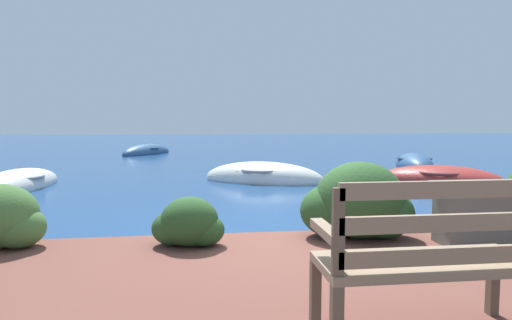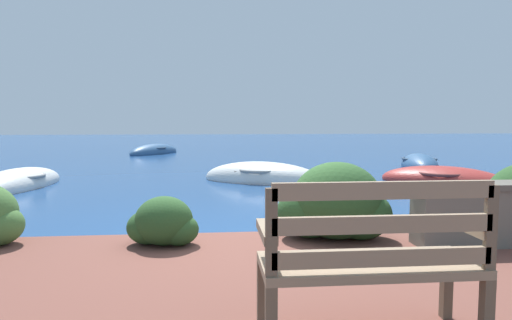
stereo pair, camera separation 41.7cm
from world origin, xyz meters
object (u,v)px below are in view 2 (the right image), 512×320
at_px(rowboat_outer, 419,165).
at_px(rowboat_distant, 154,152).
at_px(rowboat_far, 262,179).
at_px(rowboat_mid, 17,185).
at_px(park_bench, 372,258).
at_px(rowboat_nearest, 442,180).

bearing_deg(rowboat_outer, rowboat_distant, -110.34).
bearing_deg(rowboat_far, rowboat_outer, -124.73).
height_order(rowboat_mid, rowboat_distant, rowboat_distant).
relative_size(rowboat_outer, rowboat_distant, 0.91).
bearing_deg(rowboat_mid, park_bench, -139.71).
relative_size(park_bench, rowboat_nearest, 0.41).
distance_m(rowboat_mid, rowboat_outer, 10.95).
bearing_deg(rowboat_distant, park_bench, -136.78).
bearing_deg(park_bench, rowboat_distant, 93.99).
relative_size(rowboat_nearest, rowboat_outer, 1.12).
bearing_deg(rowboat_far, park_bench, 115.18).
xyz_separation_m(rowboat_nearest, rowboat_mid, (-9.46, 0.17, 0.00)).
bearing_deg(park_bench, rowboat_far, 81.04).
bearing_deg(rowboat_nearest, rowboat_far, -153.47).
bearing_deg(rowboat_outer, rowboat_mid, -57.84).
xyz_separation_m(rowboat_far, rowboat_distant, (-3.64, 9.04, -0.01)).
distance_m(rowboat_nearest, rowboat_distant, 12.37).
height_order(rowboat_nearest, rowboat_outer, rowboat_outer).
height_order(park_bench, rowboat_far, park_bench).
distance_m(park_bench, rowboat_distant, 17.58).
distance_m(rowboat_nearest, rowboat_outer, 3.49).
distance_m(rowboat_far, rowboat_distant, 9.74).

